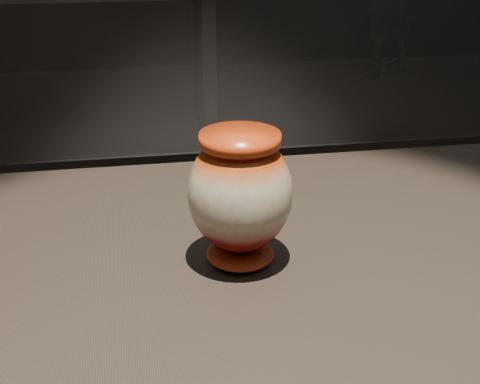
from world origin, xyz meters
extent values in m
cube|color=black|center=(0.00, 0.00, 0.88)|extent=(2.00, 0.80, 0.05)
ellipsoid|color=#610C08|center=(-0.08, -0.01, 0.91)|extent=(0.11, 0.11, 0.03)
ellipsoid|color=beige|center=(-0.08, -0.01, 1.01)|extent=(0.16, 0.16, 0.17)
cylinder|color=#CB4713|center=(-0.08, -0.01, 1.09)|extent=(0.12, 0.12, 0.02)
cube|color=black|center=(0.27, 3.28, 0.42)|extent=(0.08, 0.50, 0.85)
camera|label=1|loc=(-0.22, -0.85, 1.39)|focal=50.00mm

